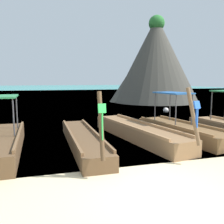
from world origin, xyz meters
name	(u,v)px	position (x,y,z in m)	size (l,w,h in m)	color
ground	(158,193)	(0.00, 0.00, 0.00)	(120.00, 120.00, 0.00)	beige
sea_water	(51,90)	(0.00, 61.79, 0.00)	(120.00, 120.00, 0.00)	teal
longtail_boat_yellow_ribbon	(2,143)	(-3.85, 4.29, 0.37)	(1.32, 5.81, 2.68)	brown
longtail_boat_green_ribbon	(83,140)	(-1.00, 4.40, 0.26)	(1.02, 6.41, 2.26)	brown
longtail_boat_blue_ribbon	(137,132)	(1.47, 4.92, 0.31)	(2.13, 6.86, 2.32)	olive
longtail_boat_orange_ribbon	(181,130)	(3.46, 4.62, 0.34)	(2.06, 5.69, 2.32)	brown
karst_rock	(154,61)	(10.25, 21.57, 4.71)	(10.18, 9.90, 9.90)	#47443D
mooring_buoy_near	(166,110)	(6.81, 12.18, 0.21)	(0.42, 0.42, 0.42)	white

